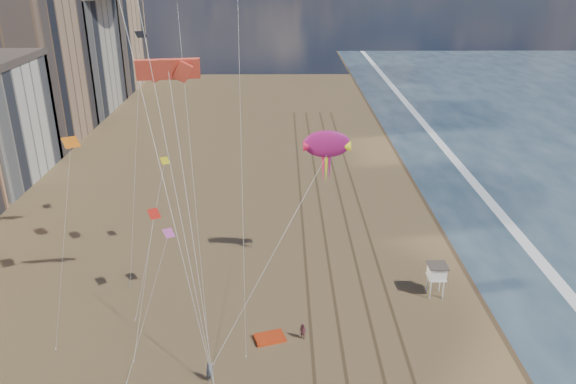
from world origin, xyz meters
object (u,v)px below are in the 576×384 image
object	(u,v)px
grounded_kite	(270,338)
kite_flyer_a	(210,372)
lifeguard_stand	(437,272)
kite_flyer_b	(303,332)
show_kite	(327,145)

from	to	relation	value
grounded_kite	kite_flyer_a	size ratio (longest dim) A/B	1.51
lifeguard_stand	kite_flyer_a	world-z (taller)	lifeguard_stand
grounded_kite	kite_flyer_b	world-z (taller)	kite_flyer_b
lifeguard_stand	show_kite	xyz separation A→B (m)	(-10.08, 4.27, 10.89)
kite_flyer_b	grounded_kite	bearing A→B (deg)	-144.88
show_kite	grounded_kite	bearing A→B (deg)	-115.71
kite_flyer_a	kite_flyer_b	bearing A→B (deg)	3.84
lifeguard_stand	grounded_kite	bearing A→B (deg)	-157.16
lifeguard_stand	kite_flyer_a	bearing A→B (deg)	-150.08
lifeguard_stand	kite_flyer_b	xyz separation A→B (m)	(-12.49, -6.44, -1.74)
show_kite	kite_flyer_a	distance (m)	22.09
lifeguard_stand	grounded_kite	distance (m)	16.68
grounded_kite	kite_flyer_a	bearing A→B (deg)	-149.31
lifeguard_stand	kite_flyer_b	bearing A→B (deg)	-152.72
show_kite	kite_flyer_b	size ratio (longest dim) A/B	14.08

